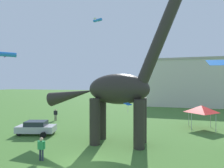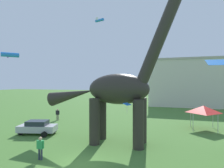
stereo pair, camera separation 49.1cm
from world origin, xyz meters
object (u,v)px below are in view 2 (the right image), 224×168
Objects in this scene: kite_far_right at (99,20)px; kite_apex at (10,55)px; person_strolling_adult at (58,113)px; parked_sedan_left at (37,127)px; kite_trailing at (127,104)px; dinosaur_sculpture at (118,89)px; festival_canopy_tent at (203,109)px; kite_high_left at (220,62)px; person_far_spectator at (40,146)px.

kite_apex is (-12.04, -6.59, -6.28)m from kite_far_right.
person_strolling_adult is 0.70× the size of kite_apex.
kite_far_right is 15.10m from kite_apex.
parked_sedan_left is 11.62m from kite_trailing.
person_strolling_adult reaches higher than parked_sedan_left.
dinosaur_sculpture is 16.43× the size of kite_trailing.
kite_trailing is at bearing -22.10° from dinosaur_sculpture.
dinosaur_sculpture is at bearing 127.42° from kite_trailing.
kite_high_left is at bearing -93.85° from festival_canopy_tent.
kite_high_left reaches higher than parked_sedan_left.
kite_apex is (-6.67, -2.57, 9.05)m from person_strolling_adult.
dinosaur_sculpture is at bearing 46.57° from person_strolling_adult.
kite_high_left is 7.75m from kite_trailing.
dinosaur_sculpture reaches higher than kite_apex.
dinosaur_sculpture is 10.66m from parked_sedan_left.
kite_high_left is (-0.77, -11.52, 4.79)m from festival_canopy_tent.
parked_sedan_left is 13.85m from kite_apex.
kite_far_right reaches higher than person_far_spectator.
kite_trailing reaches higher than person_strolling_adult.
kite_far_right is 0.65× the size of kite_apex.
festival_canopy_tent is at bearing 73.42° from dinosaur_sculpture.
kite_apex is at bearing -78.51° from person_strolling_adult.
dinosaur_sculpture is 8.76× the size of kite_far_right.
dinosaur_sculpture is 3.25× the size of parked_sedan_left.
kite_high_left reaches higher than person_strolling_adult.
kite_far_right is (5.37, 4.02, 15.33)m from person_strolling_adult.
festival_canopy_tent reaches higher than person_far_spectator.
person_far_spectator is 1.05× the size of kite_far_right.
person_strolling_adult is 11.53m from kite_apex.
kite_far_right is at bearing 119.80° from kite_trailing.
kite_high_left is (8.16, -3.21, 2.04)m from dinosaur_sculpture.
person_far_spectator is 0.56× the size of festival_canopy_tent.
kite_far_right is (-15.49, 3.70, 13.86)m from festival_canopy_tent.
person_strolling_adult is at bearing 143.77° from kite_trailing.
parked_sedan_left is at bearing -156.98° from festival_canopy_tent.
festival_canopy_tent is 1.88× the size of kite_far_right.
kite_far_right is at bearing 28.70° from kite_apex.
kite_trailing is (-7.63, -10.01, 1.50)m from festival_canopy_tent.
person_far_spectator is at bearing -99.24° from dinosaur_sculpture.
kite_high_left reaches higher than kite_trailing.
kite_high_left is at bearing 5.66° from person_far_spectator.
person_far_spectator is 19.94m from kite_apex.
kite_high_left is at bearing -25.93° from parked_sedan_left.
parked_sedan_left is at bearing 168.50° from kite_high_left.
dinosaur_sculpture reaches higher than person_strolling_adult.
person_strolling_adult is at bearing -143.19° from kite_far_right.
kite_high_left is 28.25m from kite_apex.
festival_canopy_tent is 3.53× the size of kite_trailing.
kite_high_left is at bearing -45.97° from kite_far_right.
festival_canopy_tent is 12.68m from kite_trailing.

